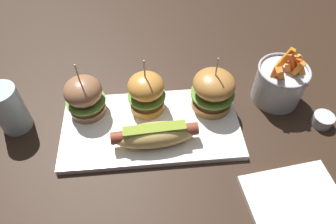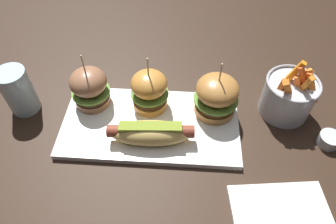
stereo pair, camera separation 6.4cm
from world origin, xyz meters
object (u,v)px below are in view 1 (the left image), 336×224
object	(u,v)px
slider_right	(212,90)
side_plate	(300,212)
platter_main	(151,127)
hot_dog	(154,134)
sauce_ramekin	(322,120)
water_glass	(8,109)
fries_bucket	(279,83)
slider_left	(84,96)
slider_center	(146,93)

from	to	relation	value
slider_right	side_plate	distance (m)	0.30
platter_main	hot_dog	distance (m)	0.06
platter_main	hot_dog	xyz separation A→B (m)	(0.01, -0.05, 0.03)
hot_dog	sauce_ramekin	xyz separation A→B (m)	(0.38, 0.02, -0.03)
hot_dog	sauce_ramekin	distance (m)	0.38
water_glass	fries_bucket	bearing A→B (deg)	2.87
hot_dog	fries_bucket	xyz separation A→B (m)	(0.30, 0.11, 0.01)
platter_main	water_glass	xyz separation A→B (m)	(-0.30, 0.04, 0.05)
slider_left	slider_right	bearing A→B (deg)	-1.70
sauce_ramekin	water_glass	xyz separation A→B (m)	(-0.68, 0.06, 0.04)
platter_main	fries_bucket	world-z (taller)	fries_bucket
slider_right	sauce_ramekin	size ratio (longest dim) A/B	3.05
slider_left	side_plate	world-z (taller)	slider_left
sauce_ramekin	side_plate	xyz separation A→B (m)	(-0.12, -0.20, -0.01)
platter_main	side_plate	bearing A→B (deg)	-40.00
slider_center	fries_bucket	bearing A→B (deg)	3.05
sauce_ramekin	water_glass	size ratio (longest dim) A/B	0.41
hot_dog	slider_left	bearing A→B (deg)	145.71
water_glass	slider_center	bearing A→B (deg)	2.68
sauce_ramekin	side_plate	bearing A→B (deg)	-122.16
platter_main	slider_right	bearing A→B (deg)	17.96
slider_right	water_glass	size ratio (longest dim) A/B	1.25
hot_dog	water_glass	distance (m)	0.32
slider_left	sauce_ramekin	distance (m)	0.53
slider_center	fries_bucket	xyz separation A→B (m)	(0.31, 0.02, -0.01)
fries_bucket	slider_left	bearing A→B (deg)	-178.25
platter_main	sauce_ramekin	size ratio (longest dim) A/B	8.52
platter_main	slider_right	distance (m)	0.16
fries_bucket	side_plate	world-z (taller)	fries_bucket
slider_right	side_plate	world-z (taller)	slider_right
platter_main	water_glass	size ratio (longest dim) A/B	3.49
fries_bucket	side_plate	distance (m)	0.29
fries_bucket	side_plate	bearing A→B (deg)	-98.86
hot_dog	slider_right	world-z (taller)	slider_right
hot_dog	fries_bucket	size ratio (longest dim) A/B	1.28
side_plate	slider_left	bearing A→B (deg)	145.74
fries_bucket	platter_main	bearing A→B (deg)	-167.43
side_plate	water_glass	xyz separation A→B (m)	(-0.56, 0.26, 0.05)
side_plate	slider_center	bearing A→B (deg)	134.55
fries_bucket	hot_dog	bearing A→B (deg)	-159.17
hot_dog	slider_center	distance (m)	0.10
slider_center	water_glass	bearing A→B (deg)	-177.32
platter_main	hot_dog	bearing A→B (deg)	-82.01
fries_bucket	sauce_ramekin	xyz separation A→B (m)	(0.08, -0.09, -0.04)
slider_left	fries_bucket	world-z (taller)	slider_left
sauce_ramekin	slider_left	bearing A→B (deg)	171.86
water_glass	sauce_ramekin	bearing A→B (deg)	-4.87
fries_bucket	water_glass	distance (m)	0.61
slider_left	slider_right	world-z (taller)	slider_right
slider_right	fries_bucket	size ratio (longest dim) A/B	1.00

